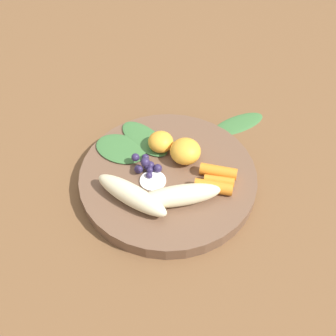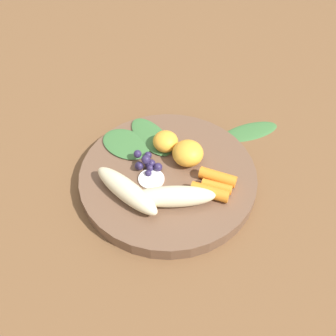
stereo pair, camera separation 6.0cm
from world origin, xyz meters
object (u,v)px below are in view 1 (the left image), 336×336
at_px(bowl, 168,177).
at_px(banana_peeled_left, 179,195).
at_px(banana_peeled_right, 131,195).
at_px(orange_segment_near, 161,142).
at_px(kale_leaf_stray, 238,123).

bearing_deg(bowl, banana_peeled_left, 84.38).
bearing_deg(banana_peeled_left, banana_peeled_right, 168.67).
distance_m(bowl, orange_segment_near, 0.06).
bearing_deg(banana_peeled_left, bowl, 95.37).
xyz_separation_m(bowl, banana_peeled_left, (0.01, 0.06, 0.03)).
relative_size(banana_peeled_left, orange_segment_near, 2.94).
bearing_deg(banana_peeled_left, kale_leaf_stray, 49.59).
xyz_separation_m(banana_peeled_right, kale_leaf_stray, (-0.25, -0.12, -0.04)).
relative_size(orange_segment_near, kale_leaf_stray, 0.38).
height_order(banana_peeled_left, orange_segment_near, same).
height_order(bowl, kale_leaf_stray, bowl).
bearing_deg(kale_leaf_stray, bowl, -162.36).
distance_m(bowl, banana_peeled_right, 0.08).
bearing_deg(kale_leaf_stray, banana_peeled_right, -162.23).
height_order(orange_segment_near, kale_leaf_stray, orange_segment_near).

